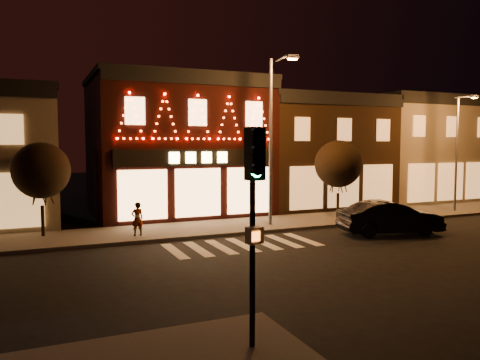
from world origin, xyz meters
TOP-DOWN VIEW (x-y plane):
  - ground at (0.00, 0.00)m, footprint 120.00×120.00m
  - sidewalk_far at (2.00, 8.00)m, footprint 44.00×4.00m
  - building_pulp at (0.00, 13.98)m, footprint 10.20×8.34m
  - building_right_a at (9.50, 13.99)m, footprint 9.20×8.28m
  - building_right_b at (18.50, 13.99)m, footprint 9.20×8.28m
  - traffic_signal_near at (-4.09, -5.81)m, footprint 0.38×0.48m
  - streetlamp_mid at (3.14, 7.18)m, footprint 0.66×1.95m
  - streetlamp_right at (15.91, 7.03)m, footprint 0.62×1.63m
  - tree_left at (-7.82, 8.77)m, footprint 2.55×2.55m
  - tree_right at (7.39, 7.54)m, footprint 2.62×2.62m
  - dark_sedan at (7.46, 3.37)m, footprint 5.13×2.75m
  - pedestrian at (-3.86, 7.14)m, footprint 0.60×0.43m

SIDE VIEW (x-z plane):
  - ground at x=0.00m, z-range 0.00..0.00m
  - sidewalk_far at x=2.00m, z-range 0.00..0.15m
  - dark_sedan at x=7.46m, z-range 0.00..1.61m
  - pedestrian at x=-3.86m, z-range 0.15..1.69m
  - tree_left at x=-7.82m, z-range 1.00..5.26m
  - tree_right at x=7.39m, z-range 1.03..5.41m
  - traffic_signal_near at x=-4.09m, z-range 1.08..5.62m
  - building_right_a at x=9.50m, z-range 0.01..7.51m
  - building_right_b at x=18.50m, z-range 0.01..7.81m
  - building_pulp at x=0.00m, z-range 0.01..8.31m
  - streetlamp_right at x=15.91m, z-range 0.77..7.86m
  - streetlamp_mid at x=3.14m, z-range 0.89..9.39m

